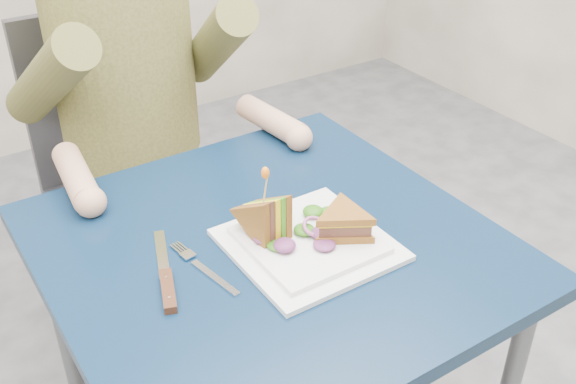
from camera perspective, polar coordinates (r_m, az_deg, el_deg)
table at (r=1.23m, az=-1.48°, el=-7.14°), size 0.75×0.75×0.73m
chair at (r=1.86m, az=-13.58°, el=2.66°), size 0.42×0.40×0.93m
diner at (r=1.61m, az=-13.81°, el=12.60°), size 0.54×0.59×0.74m
plate at (r=1.17m, az=1.76°, el=-4.33°), size 0.26×0.26×0.02m
sandwich_flat at (r=1.16m, az=4.74°, el=-2.61°), size 0.16×0.16×0.05m
sandwich_upright at (r=1.15m, az=-1.85°, el=-2.33°), size 0.08×0.12×0.12m
fork at (r=1.13m, az=-7.04°, el=-6.52°), size 0.04×0.18×0.01m
knife at (r=1.10m, az=-10.22°, el=-7.62°), size 0.09×0.22×0.02m
toothpick at (r=1.11m, az=-1.91°, el=0.39°), size 0.01×0.01×0.06m
toothpick_frill at (r=1.10m, az=-1.93°, el=1.63°), size 0.01×0.01×0.02m
lettuce_spill at (r=1.16m, az=1.70°, el=-3.17°), size 0.15×0.13×0.02m
onion_ring at (r=1.16m, az=2.25°, el=-2.93°), size 0.04×0.04×0.02m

